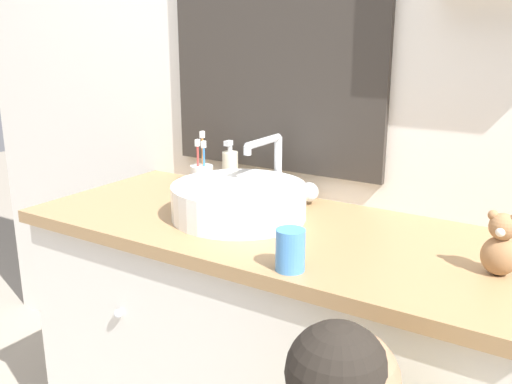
{
  "coord_description": "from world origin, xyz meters",
  "views": [
    {
      "loc": [
        0.75,
        -0.93,
        1.31
      ],
      "look_at": [
        -0.02,
        0.26,
        0.91
      ],
      "focal_mm": 40.0,
      "sensor_mm": 36.0,
      "label": 1
    }
  ],
  "objects_px": {
    "sink_basin": "(240,200)",
    "toothbrush_holder": "(202,176)",
    "teddy_bear": "(501,245)",
    "soap_dispenser": "(230,170)",
    "drinking_cup": "(290,250)"
  },
  "relations": [
    {
      "from": "soap_dispenser",
      "to": "drinking_cup",
      "type": "distance_m",
      "value": 0.66
    },
    {
      "from": "drinking_cup",
      "to": "toothbrush_holder",
      "type": "bearing_deg",
      "value": 143.64
    },
    {
      "from": "soap_dispenser",
      "to": "drinking_cup",
      "type": "bearing_deg",
      "value": -43.49
    },
    {
      "from": "toothbrush_holder",
      "to": "soap_dispenser",
      "type": "bearing_deg",
      "value": 23.31
    },
    {
      "from": "drinking_cup",
      "to": "sink_basin",
      "type": "bearing_deg",
      "value": 140.51
    },
    {
      "from": "sink_basin",
      "to": "toothbrush_holder",
      "type": "height_order",
      "value": "sink_basin"
    },
    {
      "from": "sink_basin",
      "to": "soap_dispenser",
      "type": "bearing_deg",
      "value": 130.97
    },
    {
      "from": "toothbrush_holder",
      "to": "teddy_bear",
      "type": "height_order",
      "value": "toothbrush_holder"
    },
    {
      "from": "sink_basin",
      "to": "teddy_bear",
      "type": "relative_size",
      "value": 3.04
    },
    {
      "from": "toothbrush_holder",
      "to": "drinking_cup",
      "type": "distance_m",
      "value": 0.7
    },
    {
      "from": "toothbrush_holder",
      "to": "teddy_bear",
      "type": "bearing_deg",
      "value": -11.75
    },
    {
      "from": "sink_basin",
      "to": "toothbrush_holder",
      "type": "xyz_separation_m",
      "value": [
        -0.27,
        0.17,
        -0.01
      ]
    },
    {
      "from": "teddy_bear",
      "to": "toothbrush_holder",
      "type": "bearing_deg",
      "value": 168.25
    },
    {
      "from": "sink_basin",
      "to": "toothbrush_holder",
      "type": "distance_m",
      "value": 0.32
    },
    {
      "from": "sink_basin",
      "to": "teddy_bear",
      "type": "bearing_deg",
      "value": -2.17
    }
  ]
}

